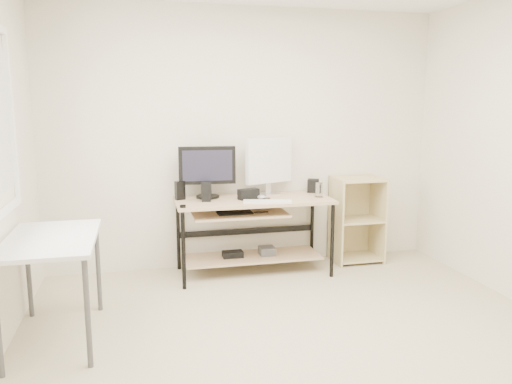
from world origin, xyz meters
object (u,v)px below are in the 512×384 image
at_px(desk, 251,220).
at_px(side_table, 52,248).
at_px(black_monitor, 207,169).
at_px(white_imac, 269,162).
at_px(shelf_unit, 355,219).
at_px(audio_controller, 180,190).

distance_m(desk, side_table, 1.97).
bearing_deg(desk, black_monitor, 160.21).
distance_m(desk, white_imac, 0.61).
height_order(desk, shelf_unit, shelf_unit).
relative_size(side_table, white_imac, 1.75).
bearing_deg(white_imac, shelf_unit, -22.68).
height_order(desk, side_table, same).
xyz_separation_m(side_table, audio_controller, (0.98, 1.17, 0.17)).
relative_size(desk, audio_controller, 8.38).
distance_m(side_table, shelf_unit, 3.09).
distance_m(black_monitor, white_imac, 0.63).
height_order(white_imac, audio_controller, white_imac).
bearing_deg(white_imac, audio_controller, 162.12).
xyz_separation_m(side_table, white_imac, (1.88, 1.23, 0.41)).
xyz_separation_m(side_table, black_monitor, (1.25, 1.20, 0.37)).
xyz_separation_m(shelf_unit, black_monitor, (-1.58, -0.02, 0.59)).
height_order(desk, black_monitor, black_monitor).
height_order(side_table, white_imac, white_imac).
height_order(black_monitor, white_imac, white_imac).
xyz_separation_m(desk, side_table, (-1.65, -1.06, 0.13)).
xyz_separation_m(desk, black_monitor, (-0.40, 0.14, 0.50)).
distance_m(desk, audio_controller, 0.74).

